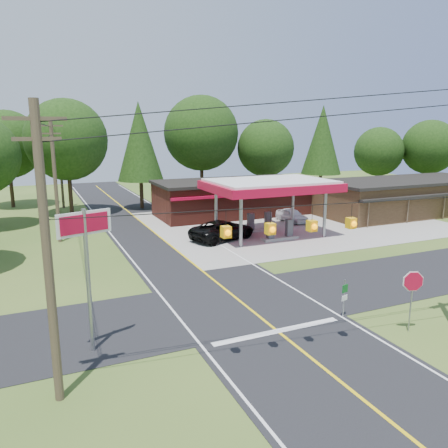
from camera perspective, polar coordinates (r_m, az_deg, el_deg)
name	(u,v)px	position (r m, az deg, el deg)	size (l,w,h in m)	color
ground	(243,304)	(23.66, 2.48, -10.37)	(120.00, 120.00, 0.00)	#37561E
main_highway	(243,304)	(23.65, 2.48, -10.34)	(8.00, 120.00, 0.02)	black
cross_road	(243,303)	(23.65, 2.48, -10.33)	(70.00, 7.00, 0.02)	black
lane_center_yellow	(243,303)	(23.65, 2.48, -10.31)	(0.15, 110.00, 0.00)	yellow
gas_canopy	(270,187)	(37.88, 6.04, 4.83)	(10.60, 7.40, 4.88)	gray
convenience_store	(232,197)	(47.44, 1.02, 3.50)	(16.40, 7.55, 3.80)	#521F17
strip_building	(406,196)	(52.34, 22.67, 3.38)	(20.40, 8.75, 3.80)	#3A2717
utility_pole_near_left	(47,254)	(15.06, -22.10, -3.60)	(1.80, 0.30, 10.00)	#473828
utility_pole_far_left	(55,179)	(37.79, -21.19, 5.49)	(1.80, 0.30, 10.00)	#473828
utility_pole_north	(61,168)	(54.82, -20.56, 6.89)	(0.30, 0.30, 9.50)	#473828
overhead_beacons	(292,209)	(16.39, 8.86, 2.01)	(17.04, 2.04, 1.03)	black
treeline_backdrop	(144,146)	(44.86, -10.39, 9.96)	(70.27, 51.59, 13.30)	#332316
suv_car	(223,230)	(36.74, -0.18, -0.81)	(5.86, 5.86, 1.63)	black
sedan_car	(292,215)	(44.34, 8.86, 1.12)	(3.95, 3.95, 1.35)	white
big_stop_sign	(86,249)	(18.23, -17.57, -3.16)	(2.15, 0.80, 6.05)	gray
octagonal_stop_sign	(413,286)	(21.54, 23.44, -7.43)	(0.94, 0.40, 2.92)	gray
route_sign_post	(344,295)	(22.44, 15.46, -8.95)	(0.39, 0.13, 1.94)	gray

